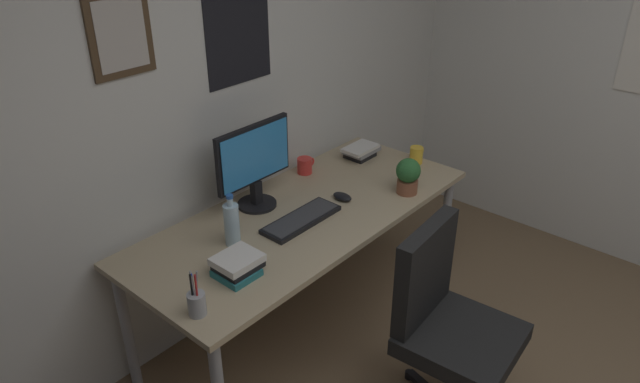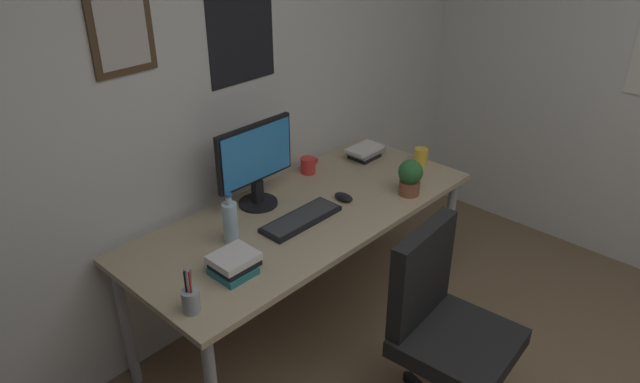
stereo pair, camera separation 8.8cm
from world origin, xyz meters
The scene contains 13 objects.
wall_back centered at (0.00, 2.15, 1.30)m, with size 4.40×0.10×2.60m.
desk centered at (0.28, 1.68, 0.67)m, with size 1.87×0.78×0.73m.
office_chair centered at (0.25, 0.84, 0.53)m, with size 0.56×0.57×0.95m.
monitor centered at (0.17, 1.91, 0.97)m, with size 0.46×0.20×0.43m.
keyboard centered at (0.20, 1.63, 0.74)m, with size 0.43×0.15×0.03m.
computer_mouse centered at (0.50, 1.62, 0.75)m, with size 0.06×0.11×0.04m.
water_bottle centered at (-0.15, 1.73, 0.84)m, with size 0.07×0.07×0.25m.
coffee_mug_near centered at (1.13, 1.57, 0.78)m, with size 0.12×0.08×0.10m.
coffee_mug_far centered at (0.60, 1.98, 0.78)m, with size 0.12×0.08×0.09m.
potted_plant centered at (0.78, 1.41, 0.84)m, with size 0.13×0.13×0.19m.
pen_cup centered at (-0.57, 1.47, 0.79)m, with size 0.07×0.07×0.20m.
book_stack_left centered at (0.98, 1.87, 0.77)m, with size 0.23×0.15×0.08m.
book_stack_right centered at (-0.30, 1.54, 0.78)m, with size 0.19×0.17×0.09m.
Camera 2 is at (-1.51, -0.09, 2.19)m, focal length 32.67 mm.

